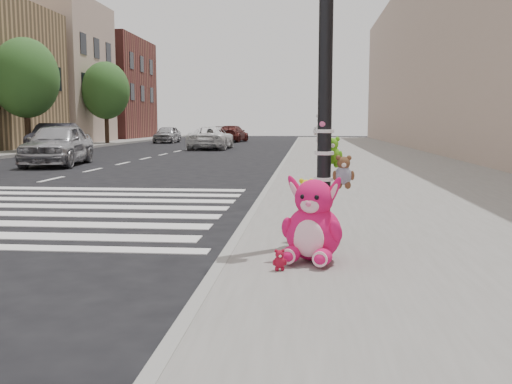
% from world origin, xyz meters
% --- Properties ---
extents(ground, '(120.00, 120.00, 0.00)m').
position_xyz_m(ground, '(0.00, 0.00, 0.00)').
color(ground, black).
rests_on(ground, ground).
extents(sidewalk_near, '(7.00, 80.00, 0.14)m').
position_xyz_m(sidewalk_near, '(5.00, 10.00, 0.07)').
color(sidewalk_near, slate).
rests_on(sidewalk_near, ground).
extents(curb_edge, '(0.12, 80.00, 0.15)m').
position_xyz_m(curb_edge, '(1.55, 10.00, 0.07)').
color(curb_edge, gray).
rests_on(curb_edge, ground).
extents(bld_far_d, '(6.00, 8.00, 10.00)m').
position_xyz_m(bld_far_d, '(-15.50, 35.00, 5.00)').
color(bld_far_d, tan).
rests_on(bld_far_d, ground).
extents(bld_far_e, '(6.00, 10.00, 9.00)m').
position_xyz_m(bld_far_e, '(-15.50, 46.00, 4.50)').
color(bld_far_e, brown).
rests_on(bld_far_e, ground).
extents(bld_near, '(5.00, 60.00, 10.00)m').
position_xyz_m(bld_near, '(10.50, 20.00, 5.00)').
color(bld_near, tan).
rests_on(bld_near, ground).
extents(signal_pole, '(0.68, 0.48, 4.00)m').
position_xyz_m(signal_pole, '(2.61, 1.81, 1.81)').
color(signal_pole, black).
rests_on(signal_pole, sidewalk_near).
extents(tree_far_b, '(3.20, 3.20, 5.44)m').
position_xyz_m(tree_far_b, '(-11.20, 22.00, 3.65)').
color(tree_far_b, '#382619').
rests_on(tree_far_b, sidewalk_far).
extents(tree_far_c, '(3.20, 3.20, 5.44)m').
position_xyz_m(tree_far_c, '(-11.20, 33.00, 3.65)').
color(tree_far_c, '#382619').
rests_on(tree_far_c, sidewalk_far).
extents(pink_bunny, '(0.69, 0.76, 0.89)m').
position_xyz_m(pink_bunny, '(2.47, 0.90, 0.50)').
color(pink_bunny, '#DF125D').
rests_on(pink_bunny, sidewalk_near).
extents(red_teddy, '(0.16, 0.13, 0.21)m').
position_xyz_m(red_teddy, '(2.16, 0.50, 0.24)').
color(red_teddy, maroon).
rests_on(red_teddy, sidewalk_near).
extents(car_silver_far, '(2.37, 4.64, 1.51)m').
position_xyz_m(car_silver_far, '(-6.50, 14.90, 0.76)').
color(car_silver_far, '#A6A7AB').
rests_on(car_silver_far, ground).
extents(car_dark_far, '(2.23, 4.73, 1.50)m').
position_xyz_m(car_dark_far, '(-9.80, 21.92, 0.75)').
color(car_dark_far, black).
rests_on(car_dark_far, ground).
extents(car_white_near, '(2.16, 4.65, 1.29)m').
position_xyz_m(car_white_near, '(-3.12, 27.62, 0.64)').
color(car_white_near, white).
rests_on(car_white_near, ground).
extents(car_maroon_near, '(2.29, 4.58, 1.28)m').
position_xyz_m(car_maroon_near, '(-3.50, 39.68, 0.64)').
color(car_maroon_near, '#501A17').
rests_on(car_maroon_near, ground).
extents(car_silver_deep, '(1.51, 3.76, 1.28)m').
position_xyz_m(car_silver_deep, '(-8.07, 37.17, 0.64)').
color(car_silver_deep, '#ABAAAF').
rests_on(car_silver_deep, ground).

